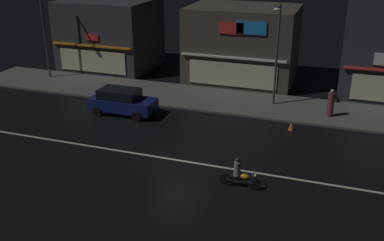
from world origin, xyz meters
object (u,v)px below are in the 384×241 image
Objects in this scene: streetlamp_mid at (277,47)px; motorcycle_following at (239,175)px; parked_car_trailing at (122,101)px; traffic_cone at (291,126)px; pedestrian_on_sidewalk at (331,104)px; streetlamp_west at (41,20)px.

streetlamp_mid is 11.59m from motorcycle_following.
traffic_cone is (10.84, 0.90, -0.59)m from parked_car_trailing.
motorcycle_following is (-3.54, -10.18, -0.33)m from pedestrian_on_sidewalk.
streetlamp_west is at bearing 151.86° from parked_car_trailing.
motorcycle_following is at bearing -35.14° from parked_car_trailing.
motorcycle_following is (0.23, -11.04, -3.51)m from streetlamp_mid.
motorcycle_following is at bearing -101.10° from traffic_cone.
streetlamp_west is 22.57m from pedestrian_on_sidewalk.
streetlamp_west reaches higher than traffic_cone.
pedestrian_on_sidewalk is at bearing 15.53° from parked_car_trailing.
streetlamp_west reaches higher than streetlamp_mid.
streetlamp_mid is at bearing 25.98° from parked_car_trailing.
pedestrian_on_sidewalk is 10.79m from motorcycle_following.
motorcycle_following is at bearing -88.79° from streetlamp_mid.
parked_car_trailing is at bearing -29.37° from motorcycle_following.
motorcycle_following is at bearing -106.95° from pedestrian_on_sidewalk.
streetlamp_mid is 5.52m from traffic_cone.
pedestrian_on_sidewalk reaches higher than parked_car_trailing.
streetlamp_mid reaches higher than pedestrian_on_sidewalk.
pedestrian_on_sidewalk is at bearing -3.56° from streetlamp_west.
streetlamp_mid reaches higher than motorcycle_following.
streetlamp_mid reaches higher than parked_car_trailing.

